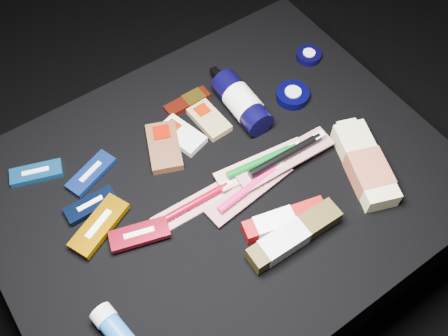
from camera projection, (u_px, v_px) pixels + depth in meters
ground at (222, 251)px, 1.43m from camera, size 3.00×3.00×0.00m
cloth_table at (221, 220)px, 1.26m from camera, size 0.98×0.78×0.40m
luna_bar_0 at (36, 173)px, 1.09m from camera, size 0.12×0.08×0.01m
luna_bar_1 at (91, 173)px, 1.09m from camera, size 0.12×0.08×0.02m
luna_bar_2 at (91, 205)px, 1.05m from camera, size 0.11×0.04×0.01m
luna_bar_3 at (99, 225)px, 1.02m from camera, size 0.15×0.10×0.02m
luna_bar_4 at (139, 234)px, 1.00m from camera, size 0.13×0.08×0.02m
clif_bar_0 at (164, 145)px, 1.13m from camera, size 0.11×0.14×0.02m
clif_bar_1 at (180, 134)px, 1.15m from camera, size 0.09×0.12×0.02m
clif_bar_2 at (208, 119)px, 1.17m from camera, size 0.06×0.11×0.02m
power_bar at (189, 100)px, 1.20m from camera, size 0.11×0.04×0.01m
lotion_bottle at (242, 102)px, 1.16m from camera, size 0.07×0.22×0.07m
cream_tin_upper at (309, 55)px, 1.28m from camera, size 0.06×0.06×0.02m
cream_tin_lower at (293, 95)px, 1.21m from camera, size 0.08×0.08×0.02m
bodywash_bottle at (365, 166)px, 1.08m from camera, size 0.14×0.23×0.05m
deodorant_stick at (116, 331)px, 0.90m from camera, size 0.06×0.11×0.04m
toothbrush_pack_0 at (197, 203)px, 1.05m from camera, size 0.20×0.05×0.02m
toothbrush_pack_1 at (251, 188)px, 1.06m from camera, size 0.22×0.07×0.02m
toothbrush_pack_2 at (263, 162)px, 1.09m from camera, size 0.22×0.08×0.02m
toothbrush_pack_3 at (286, 156)px, 1.09m from camera, size 0.24×0.06×0.03m
toothpaste_carton_red at (281, 221)px, 1.02m from camera, size 0.18×0.08×0.03m
toothpaste_carton_green at (291, 238)px, 0.99m from camera, size 0.21×0.05×0.04m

